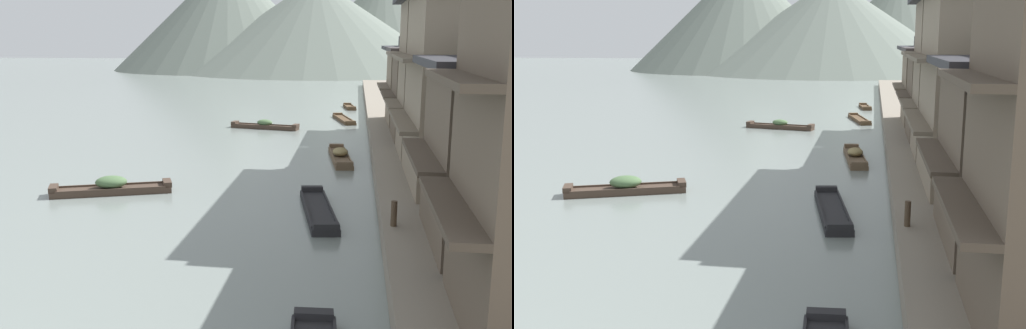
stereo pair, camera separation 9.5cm
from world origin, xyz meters
The scene contains 14 objects.
boat_moored_nearest centered at (5.10, 27.46, 0.23)m, with size 1.59×5.89×0.71m.
boat_moored_second centered at (5.31, 54.10, 0.13)m, with size 1.37×3.83×0.38m.
boat_moored_third centered at (-4.74, 18.08, 0.27)m, with size 5.28×2.96×0.80m.
boat_moored_far centered at (-0.93, 39.01, 0.23)m, with size 5.36×2.01×0.71m.
boat_midriver_drifting centered at (4.95, 44.60, 0.12)m, with size 2.12×5.79×0.35m.
boat_midriver_upstream centered at (4.55, 16.22, 0.15)m, with size 1.92×5.86×0.47m.
house_waterfront_tall centered at (10.36, 19.13, 5.09)m, with size 5.60×8.37×8.74m.
house_waterfront_narrow centered at (10.34, 25.74, 5.11)m, with size 5.56×5.80×8.74m.
house_waterfront_far centered at (10.60, 31.35, 3.80)m, with size 6.07×6.15×6.14m.
house_waterfront_end centered at (10.17, 38.26, 3.80)m, with size 5.20×7.09×6.14m.
mooring_post_dock_mid centered at (7.20, 12.51, 1.21)m, with size 0.20×0.20×0.84m, color #473828.
hill_far_west centered at (-22.24, 128.46, 11.87)m, with size 49.83×49.83×23.75m, color slate.
hill_far_centre centered at (-2.67, 122.71, 9.39)m, with size 58.03×58.03×18.77m, color slate.
hill_far_east centered at (11.48, 137.04, 10.44)m, with size 45.50×45.50×20.87m, color slate.
Camera 2 is at (5.93, -7.10, 6.77)m, focal length 43.19 mm.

